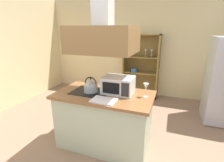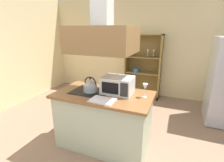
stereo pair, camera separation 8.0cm
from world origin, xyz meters
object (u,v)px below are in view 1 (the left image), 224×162
Objects in this scene: cutting_board at (104,100)px; dish_cabinet at (141,69)px; microwave at (118,85)px; wine_glass_on_counter at (146,87)px; kettle at (91,86)px.

dish_cabinet is at bearing 89.83° from cutting_board.
microwave is 2.23× the size of wine_glass_on_counter.
wine_glass_on_counter is (0.42, -0.01, 0.02)m from microwave.
dish_cabinet is 7.16× the size of kettle.
wine_glass_on_counter is (0.50, -2.29, 0.29)m from dish_cabinet.
dish_cabinet is at bearing 82.01° from kettle.
wine_glass_on_counter is at bearing 6.04° from kettle.
cutting_board is at bearing -38.58° from kettle.
cutting_board is (-0.01, -2.64, 0.14)m from dish_cabinet.
wine_glass_on_counter is at bearing 34.28° from cutting_board.
cutting_board is at bearing -104.37° from microwave.
kettle is at bearing -97.99° from dish_cabinet.
microwave is (0.08, -2.29, 0.27)m from dish_cabinet.
wine_glass_on_counter is (0.51, 0.35, 0.14)m from cutting_board.
dish_cabinet is 3.76× the size of microwave.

